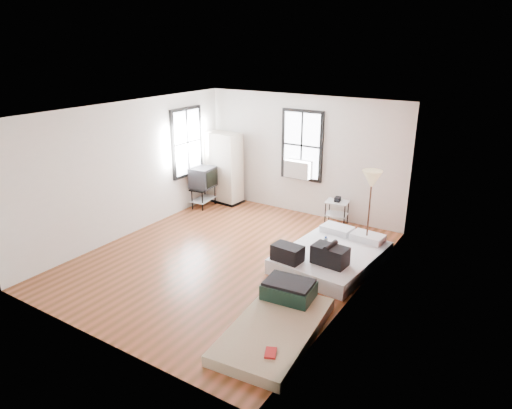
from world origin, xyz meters
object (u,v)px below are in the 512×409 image
Objects in this scene: mattress_main at (331,256)px; mattress_bare at (278,319)px; wardrobe at (225,168)px; floor_lamp at (372,184)px; side_table at (337,206)px; tv_stand at (203,179)px.

mattress_bare is (0.16, -2.24, -0.05)m from mattress_main.
mattress_main is 2.24m from mattress_bare.
floor_lamp is at bearing -9.09° from wardrobe.
mattress_bare is 3.33× the size of side_table.
wardrobe is at bearing -178.69° from side_table.
wardrobe is 2.74× the size of side_table.
floor_lamp is at bearing 66.24° from mattress_main.
wardrobe is (-3.91, 4.07, 0.75)m from mattress_bare.
mattress_main is 1.24× the size of wardrobe.
wardrobe is at bearing 158.74° from mattress_main.
mattress_main is 2.19× the size of tv_stand.
side_table is (3.05, 0.07, -0.45)m from wardrobe.
wardrobe is 4.32m from floor_lamp.
tv_stand is at bearing -168.30° from side_table.
wardrobe reaches higher than mattress_bare.
side_table is at bearing 96.03° from mattress_bare.
side_table is 0.64× the size of tv_stand.
side_table is at bearing 6.80° from wardrobe.
mattress_bare is 3.27m from floor_lamp.
floor_lamp is at bearing -12.92° from tv_stand.
tv_stand is at bearing -103.98° from wardrobe.
wardrobe is 1.77× the size of tv_stand.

